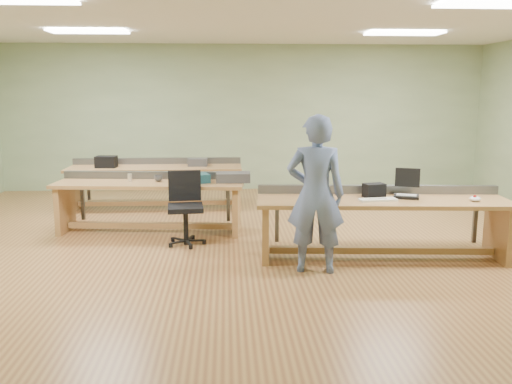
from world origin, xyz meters
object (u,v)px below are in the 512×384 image
workbench_mid (150,195)px  drinks_can (130,177)px  parts_bin_teal (196,178)px  laptop_base (406,197)px  camera_bag (374,190)px  person (316,194)px  mug (158,178)px  workbench_back (156,177)px  workbench_front (382,213)px  task_chair (186,218)px  parts_bin_grey (233,177)px

workbench_mid → drinks_can: size_ratio=25.14×
parts_bin_teal → laptop_base: bearing=-25.6°
laptop_base → camera_bag: camera_bag is taller
person → mug: bearing=-34.6°
laptop_base → drinks_can: bearing=178.2°
workbench_back → mug: bearing=-81.4°
workbench_mid → laptop_base: size_ratio=9.27×
camera_bag → workbench_back: bearing=121.2°
workbench_front → person: 1.09m
person → task_chair: size_ratio=1.84×
workbench_front → workbench_mid: bearing=159.0°
workbench_front → drinks_can: 3.67m
mug → drinks_can: drinks_can is taller
workbench_front → workbench_back: bearing=140.1°
laptop_base → camera_bag: (-0.39, 0.06, 0.07)m
parts_bin_grey → workbench_mid: bearing=177.0°
person → workbench_back: bearing=-48.3°
mug → drinks_can: size_ratio=1.07×
person → parts_bin_grey: bearing=-54.6°
workbench_back → person: bearing=-57.8°
parts_bin_grey → mug: bearing=175.8°
workbench_front → drinks_can: (-3.34, 1.49, 0.24)m
workbench_front → laptop_base: workbench_front is taller
camera_bag → drinks_can: size_ratio=2.29×
workbench_front → drinks_can: bearing=160.1°
laptop_base → camera_bag: bearing=-169.1°
workbench_front → parts_bin_teal: (-2.36, 1.31, 0.25)m
task_chair → camera_bag: bearing=-20.7°
camera_bag → mug: (-2.84, 1.35, -0.04)m
laptop_base → task_chair: size_ratio=0.31×
laptop_base → workbench_back: bearing=158.8°
person → camera_bag: bearing=-135.7°
workbench_front → task_chair: bearing=167.4°
camera_bag → task_chair: (-2.40, 0.65, -0.48)m
person → parts_bin_teal: size_ratio=5.08×
person → drinks_can: person is taller
workbench_mid → drinks_can: 0.40m
camera_bag → parts_bin_teal: 2.58m
workbench_mid → workbench_back: 1.65m
person → camera_bag: (0.83, 0.58, -0.07)m
task_chair → parts_bin_teal: bearing=72.2°
person → drinks_can: (-2.43, 1.98, -0.10)m
workbench_mid → task_chair: 0.90m
workbench_mid → task_chair: size_ratio=2.84×
workbench_back → parts_bin_grey: parts_bin_grey is taller
workbench_back → camera_bag: 4.30m
workbench_front → workbench_mid: 3.36m
camera_bag → task_chair: size_ratio=0.26×
workbench_front → person: (-0.91, -0.49, 0.34)m
workbench_back → drinks_can: (-0.17, -1.58, 0.25)m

